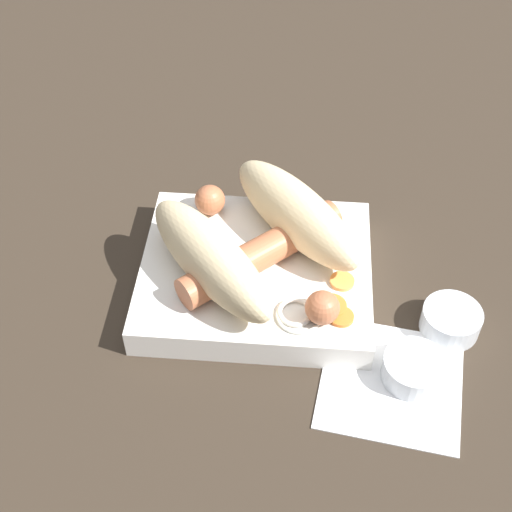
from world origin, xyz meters
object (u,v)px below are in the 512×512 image
object	(u,v)px
sausage	(262,250)
condiment_cup_near	(413,370)
food_tray	(256,274)
condiment_cup_far	(451,321)
bread_roll	(255,235)

from	to	relation	value
sausage	condiment_cup_near	bearing A→B (deg)	144.14
sausage	condiment_cup_near	distance (m)	0.17
food_tray	condiment_cup_far	world-z (taller)	food_tray
bread_roll	sausage	world-z (taller)	bread_roll
food_tray	bread_roll	xyz separation A→B (m)	(0.00, -0.01, 0.04)
food_tray	condiment_cup_near	distance (m)	0.17
food_tray	sausage	world-z (taller)	sausage
food_tray	bread_roll	world-z (taller)	bread_roll
bread_roll	condiment_cup_far	xyz separation A→B (m)	(-0.18, 0.05, -0.05)
bread_roll	sausage	xyz separation A→B (m)	(-0.01, 0.00, -0.01)
food_tray	condiment_cup_near	world-z (taller)	food_tray
sausage	condiment_cup_near	world-z (taller)	sausage
food_tray	bread_roll	distance (m)	0.04
bread_roll	sausage	distance (m)	0.02
food_tray	condiment_cup_far	xyz separation A→B (m)	(-0.18, 0.04, -0.00)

